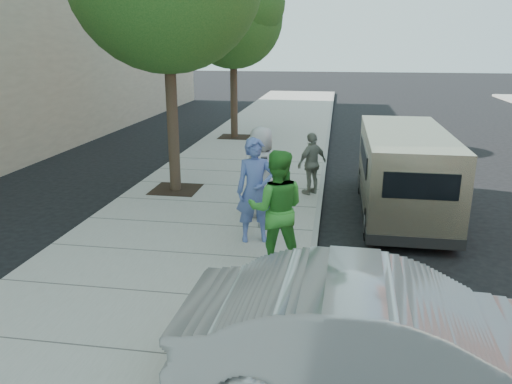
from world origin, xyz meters
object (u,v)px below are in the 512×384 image
(parking_meter, at_px, (260,177))
(person_officer, at_px, (255,191))
(person_green_shirt, at_px, (277,209))
(person_striped_polo, at_px, (312,163))
(sedan, at_px, (388,344))
(tree_far, at_px, (234,13))
(person_gray_shirt, at_px, (261,172))
(van, at_px, (403,171))

(parking_meter, distance_m, person_officer, 0.72)
(person_green_shirt, bearing_deg, person_striped_polo, -100.50)
(sedan, xyz_separation_m, person_green_shirt, (-1.57, 3.07, 0.41))
(tree_far, distance_m, person_gray_shirt, 10.28)
(tree_far, xyz_separation_m, person_officer, (2.56, -10.69, -3.73))
(tree_far, xyz_separation_m, person_striped_polo, (3.45, -7.40, -3.95))
(person_officer, relative_size, person_striped_polo, 1.28)
(tree_far, relative_size, person_gray_shirt, 3.28)
(van, bearing_deg, person_green_shirt, -124.83)
(person_officer, height_order, person_gray_shirt, person_officer)
(tree_far, bearing_deg, person_gray_shirt, -75.16)
(parking_meter, bearing_deg, tree_far, 92.38)
(parking_meter, bearing_deg, person_officer, -99.45)
(van, relative_size, person_officer, 2.64)
(tree_far, xyz_separation_m, sedan, (4.66, -14.78, -4.13))
(van, bearing_deg, parking_meter, -149.33)
(person_officer, relative_size, person_gray_shirt, 1.01)
(van, bearing_deg, sedan, -97.55)
(van, height_order, person_green_shirt, person_green_shirt)
(parking_meter, relative_size, sedan, 0.33)
(tree_far, relative_size, person_officer, 3.24)
(tree_far, bearing_deg, person_green_shirt, -75.23)
(parking_meter, xyz_separation_m, person_green_shirt, (0.56, -1.74, -0.07))
(tree_far, bearing_deg, sedan, -72.49)
(tree_far, height_order, van, tree_far)
(sedan, bearing_deg, person_officer, 28.72)
(tree_far, xyz_separation_m, van, (5.55, -8.19, -3.85))
(parking_meter, distance_m, person_green_shirt, 1.83)
(van, xyz_separation_m, person_gray_shirt, (-3.10, -1.06, 0.11))
(person_striped_polo, bearing_deg, sedan, 52.33)
(van, distance_m, sedan, 6.66)
(van, bearing_deg, tree_far, 124.29)
(person_striped_polo, bearing_deg, person_officer, 27.81)
(sedan, distance_m, person_officer, 4.62)
(person_gray_shirt, bearing_deg, sedan, 85.95)
(tree_far, xyz_separation_m, person_green_shirt, (3.09, -11.72, -3.73))
(parking_meter, distance_m, sedan, 5.28)
(person_green_shirt, bearing_deg, parking_meter, -77.84)
(sedan, bearing_deg, person_green_shirt, 28.69)
(person_green_shirt, xyz_separation_m, person_gray_shirt, (-0.64, 2.46, -0.02))
(van, relative_size, person_green_shirt, 2.62)
(van, distance_m, person_officer, 3.90)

